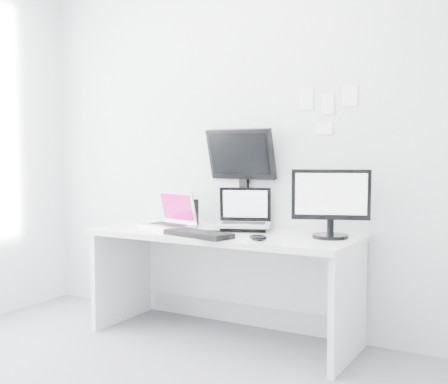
# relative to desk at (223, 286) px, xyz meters

# --- Properties ---
(back_wall) EXTENTS (3.60, 0.00, 3.60)m
(back_wall) POSITION_rel_desk_xyz_m (0.00, 0.35, 0.99)
(back_wall) COLOR silver
(back_wall) RESTS_ON ground
(desk) EXTENTS (1.80, 0.70, 0.73)m
(desk) POSITION_rel_desk_xyz_m (0.00, 0.00, 0.00)
(desk) COLOR white
(desk) RESTS_ON ground
(macbook) EXTENTS (0.41, 0.35, 0.27)m
(macbook) POSITION_rel_desk_xyz_m (-0.45, -0.02, 0.50)
(macbook) COLOR #B1B1B6
(macbook) RESTS_ON desk
(speaker) EXTENTS (0.10, 0.10, 0.19)m
(speaker) POSITION_rel_desk_xyz_m (-0.38, 0.18, 0.46)
(speaker) COLOR black
(speaker) RESTS_ON desk
(dell_laptop) EXTENTS (0.44, 0.39, 0.30)m
(dell_laptop) POSITION_rel_desk_xyz_m (0.09, 0.12, 0.51)
(dell_laptop) COLOR #A6A8AE
(dell_laptop) RESTS_ON desk
(rear_monitor) EXTENTS (0.54, 0.23, 0.72)m
(rear_monitor) POSITION_rel_desk_xyz_m (-0.02, 0.31, 0.72)
(rear_monitor) COLOR black
(rear_monitor) RESTS_ON desk
(samsung_monitor) EXTENTS (0.53, 0.38, 0.44)m
(samsung_monitor) POSITION_rel_desk_xyz_m (0.72, 0.09, 0.59)
(samsung_monitor) COLOR black
(samsung_monitor) RESTS_ON desk
(keyboard) EXTENTS (0.51, 0.28, 0.03)m
(keyboard) POSITION_rel_desk_xyz_m (-0.03, -0.26, 0.38)
(keyboard) COLOR black
(keyboard) RESTS_ON desk
(mouse) EXTENTS (0.12, 0.08, 0.04)m
(mouse) POSITION_rel_desk_xyz_m (0.37, -0.22, 0.38)
(mouse) COLOR black
(mouse) RESTS_ON desk
(wall_note_0) EXTENTS (0.10, 0.00, 0.14)m
(wall_note_0) POSITION_rel_desk_xyz_m (0.45, 0.34, 1.26)
(wall_note_0) COLOR white
(wall_note_0) RESTS_ON back_wall
(wall_note_1) EXTENTS (0.09, 0.00, 0.13)m
(wall_note_1) POSITION_rel_desk_xyz_m (0.60, 0.34, 1.22)
(wall_note_1) COLOR white
(wall_note_1) RESTS_ON back_wall
(wall_note_2) EXTENTS (0.10, 0.00, 0.14)m
(wall_note_2) POSITION_rel_desk_xyz_m (0.75, 0.34, 1.26)
(wall_note_2) COLOR white
(wall_note_2) RESTS_ON back_wall
(wall_note_3) EXTENTS (0.11, 0.00, 0.08)m
(wall_note_3) POSITION_rel_desk_xyz_m (0.58, 0.34, 1.05)
(wall_note_3) COLOR white
(wall_note_3) RESTS_ON back_wall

